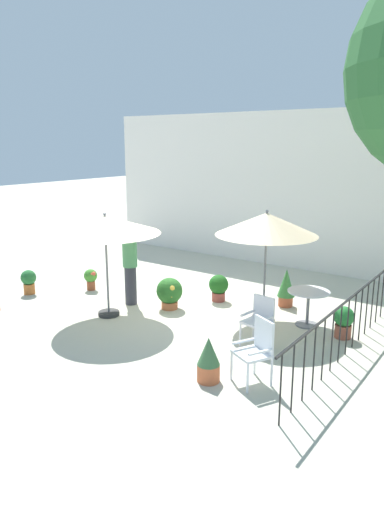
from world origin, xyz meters
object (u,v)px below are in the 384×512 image
(patio_umbrella_1, at_px, (267,225))
(standing_person, at_px, (130,264))
(potted_plant_2, at_px, (170,292))
(potted_plant_7, at_px, (344,321))
(patio_umbrella_0, at_px, (105,225))
(potted_plant_3, at_px, (91,278))
(potted_plant_6, at_px, (209,359))
(cafe_table_0, at_px, (308,301))
(patio_chair_0, at_px, (260,318))
(potted_plant_5, at_px, (286,287))
(potted_plant_0, at_px, (219,287))
(patio_chair_1, at_px, (257,347))
(potted_plant_1, at_px, (29,281))

(patio_umbrella_1, relative_size, standing_person, 1.27)
(potted_plant_2, relative_size, potted_plant_7, 1.14)
(potted_plant_2, bearing_deg, patio_umbrella_1, 17.88)
(patio_umbrella_0, bearing_deg, potted_plant_3, 148.30)
(patio_umbrella_1, xyz_separation_m, potted_plant_6, (0.54, -2.81, -1.60))
(potted_plant_2, bearing_deg, potted_plant_3, -178.33)
(cafe_table_0, relative_size, potted_plant_7, 1.35)
(patio_chair_0, height_order, standing_person, standing_person)
(potted_plant_3, height_order, potted_plant_5, potted_plant_5)
(patio_chair_0, height_order, potted_plant_2, patio_chair_0)
(potted_plant_0, bearing_deg, potted_plant_7, -7.95)
(potted_plant_5, distance_m, potted_plant_7, 1.89)
(patio_chair_1, relative_size, standing_person, 0.55)
(patio_umbrella_0, distance_m, potted_plant_7, 4.93)
(standing_person, bearing_deg, potted_plant_7, 11.31)
(patio_chair_0, relative_size, potted_plant_5, 1.07)
(cafe_table_0, distance_m, patio_chair_0, 1.45)
(patio_chair_1, bearing_deg, potted_plant_5, 107.92)
(patio_umbrella_1, xyz_separation_m, potted_plant_0, (-1.36, 0.42, -1.61))
(patio_chair_1, xyz_separation_m, potted_plant_6, (-0.59, -0.41, -0.21))
(patio_umbrella_1, bearing_deg, potted_plant_5, 88.11)
(potted_plant_0, bearing_deg, potted_plant_6, -59.63)
(potted_plant_5, distance_m, standing_person, 3.46)
(patio_chair_1, xyz_separation_m, potted_plant_7, (0.51, 2.41, -0.24))
(cafe_table_0, distance_m, potted_plant_3, 5.29)
(standing_person, bearing_deg, patio_umbrella_1, 17.45)
(potted_plant_0, height_order, potted_plant_6, potted_plant_6)
(patio_umbrella_1, bearing_deg, patio_chair_0, -65.73)
(potted_plant_1, distance_m, potted_plant_2, 3.55)
(potted_plant_3, xyz_separation_m, potted_plant_5, (4.37, 1.69, 0.14))
(cafe_table_0, xyz_separation_m, potted_plant_3, (-5.21, -0.89, -0.19))
(potted_plant_1, xyz_separation_m, standing_person, (2.47, 0.88, 0.60))
(potted_plant_0, distance_m, standing_person, 2.06)
(patio_umbrella_0, distance_m, potted_plant_0, 2.97)
(potted_plant_0, relative_size, potted_plant_2, 0.89)
(patio_umbrella_1, height_order, patio_chair_1, patio_umbrella_1)
(potted_plant_3, bearing_deg, potted_plant_0, 20.56)
(potted_plant_6, relative_size, potted_plant_7, 1.17)
(potted_plant_0, bearing_deg, potted_plant_3, -159.44)
(patio_chair_0, height_order, potted_plant_3, patio_chair_0)
(patio_chair_1, xyz_separation_m, potted_plant_2, (-3.07, 1.78, -0.19))
(cafe_table_0, relative_size, standing_person, 0.46)
(patio_chair_1, bearing_deg, potted_plant_3, 162.62)
(patio_chair_1, distance_m, potted_plant_1, 6.47)
(patio_umbrella_1, bearing_deg, potted_plant_1, -161.49)
(potted_plant_7, relative_size, standing_person, 0.34)
(potted_plant_2, distance_m, potted_plant_7, 3.64)
(potted_plant_3, bearing_deg, patio_chair_1, -17.38)
(patio_umbrella_0, bearing_deg, cafe_table_0, 27.84)
(patio_umbrella_0, bearing_deg, patio_chair_0, 8.19)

